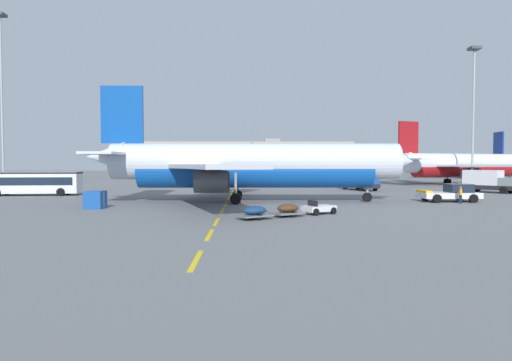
{
  "coord_description": "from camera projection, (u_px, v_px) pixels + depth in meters",
  "views": [
    {
      "loc": [
        20.15,
        -22.9,
        4.03
      ],
      "look_at": [
        21.07,
        22.14,
        2.29
      ],
      "focal_mm": 30.24,
      "sensor_mm": 36.0,
      "label": 1
    }
  ],
  "objects": [
    {
      "name": "catering_truck",
      "position": [
        488.0,
        181.0,
        60.67
      ],
      "size": [
        6.19,
        7.0,
        3.14
      ],
      "color": "black",
      "rests_on": "ground"
    },
    {
      "name": "terminal_satellite",
      "position": [
        240.0,
        158.0,
        170.57
      ],
      "size": [
        85.37,
        22.62,
        13.94
      ],
      "color": "#9E998E",
      "rests_on": "ground"
    },
    {
      "name": "uld_cargo_container",
      "position": [
        95.0,
        200.0,
        38.73
      ],
      "size": [
        1.7,
        1.66,
        1.6
      ],
      "color": "#194C9E",
      "rests_on": "ground"
    },
    {
      "name": "pushback_tug",
      "position": [
        451.0,
        193.0,
        45.87
      ],
      "size": [
        6.04,
        3.27,
        2.08
      ],
      "color": "silver",
      "rests_on": "ground"
    },
    {
      "name": "ground_power_truck",
      "position": [
        361.0,
        180.0,
        65.71
      ],
      "size": [
        4.64,
        7.4,
        3.14
      ],
      "color": "black",
      "rests_on": "ground"
    },
    {
      "name": "airliner_foreground",
      "position": [
        250.0,
        165.0,
        45.51
      ],
      "size": [
        34.68,
        34.63,
        12.2
      ],
      "color": "silver",
      "rests_on": "ground"
    },
    {
      "name": "airliner_far_center",
      "position": [
        247.0,
        168.0,
        116.63
      ],
      "size": [
        26.01,
        26.32,
        9.22
      ],
      "color": "silver",
      "rests_on": "ground"
    },
    {
      "name": "airliner_mid_left",
      "position": [
        463.0,
        165.0,
        84.41
      ],
      "size": [
        33.21,
        32.1,
        11.91
      ],
      "color": "silver",
      "rests_on": "ground"
    },
    {
      "name": "apron_light_mast_near",
      "position": [
        1.0,
        82.0,
        76.02
      ],
      "size": [
        1.8,
        1.8,
        30.47
      ],
      "color": "slate",
      "rests_on": "ground"
    },
    {
      "name": "ground_crew_worker",
      "position": [
        460.0,
        194.0,
        43.74
      ],
      "size": [
        0.39,
        0.63,
        1.74
      ],
      "color": "#191E38",
      "rests_on": "ground"
    },
    {
      "name": "apron_shuttle_bus",
      "position": [
        31.0,
        182.0,
        54.98
      ],
      "size": [
        12.18,
        3.62,
        3.0
      ],
      "color": "silver",
      "rests_on": "ground"
    },
    {
      "name": "baggage_train",
      "position": [
        288.0,
        210.0,
        32.89
      ],
      "size": [
        8.09,
        5.74,
        1.14
      ],
      "color": "silver",
      "rests_on": "ground"
    },
    {
      "name": "ground",
      "position": [
        382.0,
        191.0,
        63.4
      ],
      "size": [
        400.0,
        400.0,
        0.0
      ],
      "primitive_type": "plane",
      "color": "slate"
    },
    {
      "name": "apron_light_mast_far",
      "position": [
        474.0,
        100.0,
        75.57
      ],
      "size": [
        1.8,
        1.8,
        24.48
      ],
      "color": "slate",
      "rests_on": "ground"
    },
    {
      "name": "apron_paint_markings",
      "position": [
        232.0,
        193.0,
        59.9
      ],
      "size": [
        8.0,
        93.56,
        0.01
      ],
      "color": "yellow",
      "rests_on": "ground"
    },
    {
      "name": "airliner_far_right",
      "position": [
        473.0,
        164.0,
        123.96
      ],
      "size": [
        34.65,
        34.8,
        12.22
      ],
      "color": "silver",
      "rests_on": "ground"
    }
  ]
}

